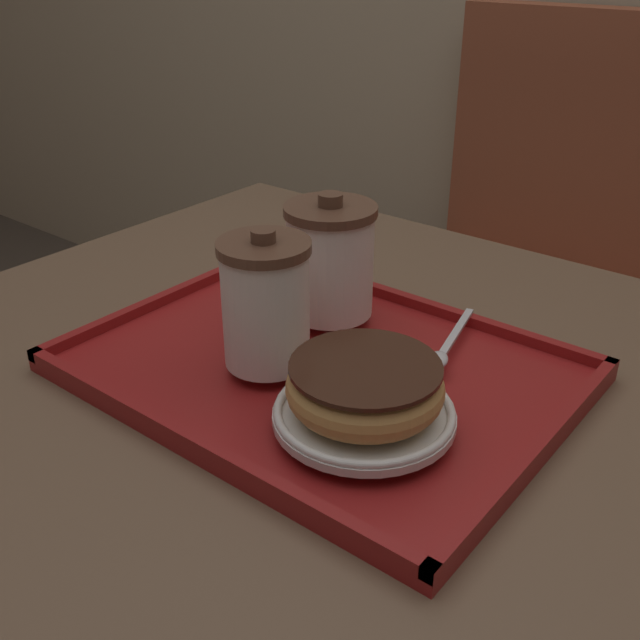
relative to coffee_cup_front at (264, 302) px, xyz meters
name	(u,v)px	position (x,y,z in m)	size (l,w,h in m)	color
cafe_table	(304,487)	(0.00, 0.05, -0.26)	(0.93, 0.88, 0.72)	brown
serving_tray	(320,369)	(0.04, 0.04, -0.08)	(0.48, 0.36, 0.02)	maroon
coffee_cup_front	(264,302)	(0.00, 0.00, 0.00)	(0.09, 0.09, 0.14)	white
coffee_cup_rear	(330,259)	(-0.02, 0.13, 0.00)	(0.10, 0.10, 0.14)	white
plate_with_chocolate_donut	(364,413)	(0.14, -0.02, -0.06)	(0.16, 0.16, 0.01)	white
donut_chocolate_glazed	(365,386)	(0.14, -0.02, -0.03)	(0.14, 0.14, 0.04)	tan
spoon	(443,352)	(0.13, 0.12, -0.06)	(0.05, 0.15, 0.01)	silver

